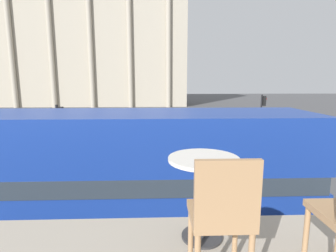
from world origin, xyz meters
The scene contains 10 objects.
double_decker_bus centered at (-1.25, 4.50, 2.27)m, with size 11.29×2.66×4.08m.
cafe_dining_table centered at (0.59, -0.35, 4.09)m, with size 0.60×0.60×0.73m.
cafe_chair_0 centered at (0.62, -0.89, 4.07)m, with size 0.40×0.40×0.91m.
plaza_building_left centered at (-12.15, 53.78, 13.18)m, with size 36.20×13.21×26.35m.
traffic_light_near centered at (-4.47, 9.92, 2.50)m, with size 0.42×0.24×3.82m.
traffic_light_mid centered at (7.62, 15.90, 2.58)m, with size 0.42×0.24×3.97m.
car_silver centered at (4.56, 25.90, 0.70)m, with size 4.20×1.93×1.35m.
pedestrian_white centered at (-2.37, 21.26, 0.95)m, with size 0.32×0.32×1.66m.
pedestrian_red centered at (6.46, 27.13, 1.04)m, with size 0.32×0.32×1.80m.
pedestrian_blue centered at (4.38, 17.28, 0.98)m, with size 0.32×0.32×1.70m.
Camera 1 is at (0.22, -2.45, 4.91)m, focal length 28.00 mm.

